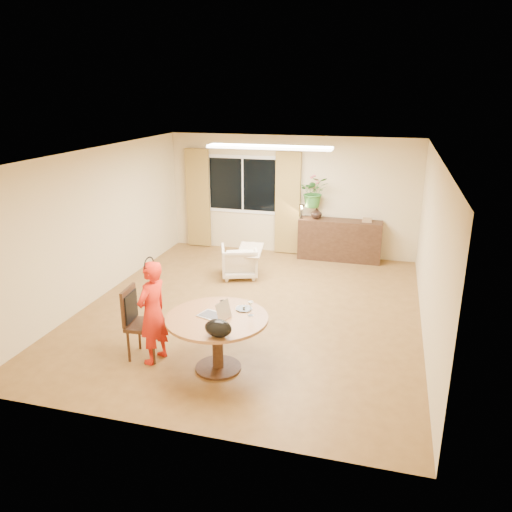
{
  "coord_description": "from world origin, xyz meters",
  "views": [
    {
      "loc": [
        2.1,
        -7.39,
        3.52
      ],
      "look_at": [
        0.14,
        -0.2,
        1.03
      ],
      "focal_mm": 35.0,
      "sensor_mm": 36.0,
      "label": 1
    }
  ],
  "objects": [
    {
      "name": "dining_table",
      "position": [
        0.09,
        -1.92,
        0.59
      ],
      "size": [
        1.32,
        1.32,
        0.75
      ],
      "color": "brown",
      "rests_on": "floor"
    },
    {
      "name": "bouquet",
      "position": [
        0.54,
        3.01,
        1.46
      ],
      "size": [
        0.71,
        0.65,
        0.66
      ],
      "primitive_type": "imported",
      "rotation": [
        0.0,
        0.0,
        0.26
      ],
      "color": "#336C28",
      "rests_on": "vase"
    },
    {
      "name": "ceiling_panel",
      "position": [
        0.0,
        1.2,
        2.57
      ],
      "size": [
        2.2,
        0.35,
        0.05
      ],
      "primitive_type": "cube",
      "color": "white",
      "rests_on": "ceiling"
    },
    {
      "name": "ceiling",
      "position": [
        0.0,
        0.0,
        2.6
      ],
      "size": [
        6.5,
        6.5,
        0.0
      ],
      "primitive_type": "plane",
      "rotation": [
        3.14,
        0.0,
        0.0
      ],
      "color": "white",
      "rests_on": "wall_back"
    },
    {
      "name": "book_stack",
      "position": [
        1.68,
        3.01,
        0.92
      ],
      "size": [
        0.24,
        0.2,
        0.08
      ],
      "primitive_type": null,
      "rotation": [
        0.0,
        0.0,
        -0.27
      ],
      "color": "#886045",
      "rests_on": "sideboard"
    },
    {
      "name": "child",
      "position": [
        -0.81,
        -1.94,
        0.71
      ],
      "size": [
        0.59,
        0.46,
        1.43
      ],
      "primitive_type": "imported",
      "rotation": [
        0.0,
        0.0,
        -1.81
      ],
      "color": "red",
      "rests_on": "floor"
    },
    {
      "name": "wall_right",
      "position": [
        2.75,
        0.0,
        1.3
      ],
      "size": [
        0.0,
        6.5,
        6.5
      ],
      "primitive_type": "plane",
      "rotation": [
        1.57,
        0.0,
        -1.57
      ],
      "color": "beige",
      "rests_on": "floor"
    },
    {
      "name": "tumbler",
      "position": [
        0.09,
        -1.67,
        0.81
      ],
      "size": [
        0.09,
        0.09,
        0.12
      ],
      "primitive_type": null,
      "rotation": [
        0.0,
        0.0,
        0.14
      ],
      "color": "white",
      "rests_on": "dining_table"
    },
    {
      "name": "pot_lid",
      "position": [
        0.36,
        -1.61,
        0.77
      ],
      "size": [
        0.25,
        0.25,
        0.04
      ],
      "primitive_type": null,
      "rotation": [
        0.0,
        0.0,
        -0.19
      ],
      "color": "white",
      "rests_on": "dining_table"
    },
    {
      "name": "floor",
      "position": [
        0.0,
        0.0,
        0.0
      ],
      "size": [
        6.5,
        6.5,
        0.0
      ],
      "primitive_type": "plane",
      "color": "brown",
      "rests_on": "ground"
    },
    {
      "name": "armchair",
      "position": [
        -0.65,
        1.45,
        0.32
      ],
      "size": [
        0.87,
        0.88,
        0.63
      ],
      "primitive_type": "imported",
      "rotation": [
        0.0,
        0.0,
        3.49
      ],
      "color": "beige",
      "rests_on": "floor"
    },
    {
      "name": "curtain_left",
      "position": [
        -2.15,
        3.15,
        1.15
      ],
      "size": [
        0.55,
        0.08,
        2.25
      ],
      "primitive_type": "cube",
      "color": "olive",
      "rests_on": "wall_back"
    },
    {
      "name": "window",
      "position": [
        -1.1,
        3.23,
        1.5
      ],
      "size": [
        1.7,
        0.03,
        1.3
      ],
      "color": "white",
      "rests_on": "wall_back"
    },
    {
      "name": "sideboard",
      "position": [
        1.14,
        3.01,
        0.44
      ],
      "size": [
        1.76,
        0.43,
        0.88
      ],
      "primitive_type": "cube",
      "color": "black",
      "rests_on": "floor"
    },
    {
      "name": "wall_back",
      "position": [
        0.0,
        3.25,
        1.3
      ],
      "size": [
        5.5,
        0.0,
        5.5
      ],
      "primitive_type": "plane",
      "rotation": [
        1.57,
        0.0,
        0.0
      ],
      "color": "beige",
      "rests_on": "floor"
    },
    {
      "name": "laptop",
      "position": [
        0.03,
        -1.92,
        0.88
      ],
      "size": [
        0.44,
        0.36,
        0.25
      ],
      "primitive_type": null,
      "rotation": [
        0.0,
        0.0,
        -0.31
      ],
      "color": "#B7B7BC",
      "rests_on": "dining_table"
    },
    {
      "name": "throw",
      "position": [
        -0.42,
        1.44,
        0.65
      ],
      "size": [
        0.49,
        0.58,
        0.03
      ],
      "primitive_type": null,
      "rotation": [
        0.0,
        0.0,
        0.07
      ],
      "color": "beige",
      "rests_on": "armchair"
    },
    {
      "name": "wall_left",
      "position": [
        -2.75,
        0.0,
        1.3
      ],
      "size": [
        0.0,
        6.5,
        6.5
      ],
      "primitive_type": "plane",
      "rotation": [
        1.57,
        0.0,
        1.57
      ],
      "color": "beige",
      "rests_on": "floor"
    },
    {
      "name": "wine_glass",
      "position": [
        0.49,
        -1.76,
        0.85
      ],
      "size": [
        0.08,
        0.08,
        0.2
      ],
      "primitive_type": null,
      "rotation": [
        0.0,
        0.0,
        0.14
      ],
      "color": "white",
      "rests_on": "dining_table"
    },
    {
      "name": "vase",
      "position": [
        0.61,
        3.01,
        1.01
      ],
      "size": [
        0.27,
        0.27,
        0.25
      ],
      "primitive_type": "imported",
      "rotation": [
        0.0,
        0.0,
        0.13
      ],
      "color": "black",
      "rests_on": "sideboard"
    },
    {
      "name": "handbag",
      "position": [
        0.29,
        -2.42,
        0.86
      ],
      "size": [
        0.37,
        0.26,
        0.22
      ],
      "primitive_type": null,
      "rotation": [
        0.0,
        0.0,
        0.22
      ],
      "color": "black",
      "rests_on": "dining_table"
    },
    {
      "name": "desk_lamp",
      "position": [
        0.3,
        2.96,
        1.04
      ],
      "size": [
        0.14,
        0.14,
        0.31
      ],
      "primitive_type": null,
      "rotation": [
        0.0,
        0.0,
        0.07
      ],
      "color": "black",
      "rests_on": "sideboard"
    },
    {
      "name": "dining_chair",
      "position": [
        -0.97,
        -1.87,
        0.5
      ],
      "size": [
        0.51,
        0.48,
        1.0
      ],
      "primitive_type": null,
      "rotation": [
        0.0,
        0.0,
        0.08
      ],
      "color": "black",
      "rests_on": "floor"
    },
    {
      "name": "curtain_right",
      "position": [
        -0.05,
        3.15,
        1.15
      ],
      "size": [
        0.55,
        0.08,
        2.25
      ],
      "primitive_type": "cube",
      "color": "olive",
      "rests_on": "wall_back"
    }
  ]
}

